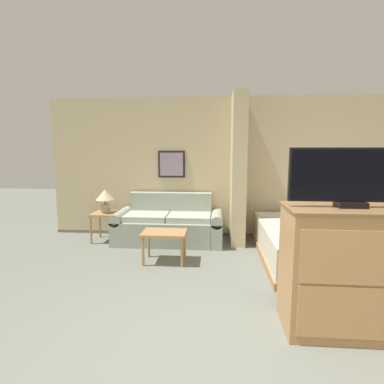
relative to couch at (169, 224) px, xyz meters
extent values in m
plane|color=slate|center=(0.86, -3.20, -0.31)|extent=(20.00, 20.00, 0.00)
cube|color=#CCB78E|center=(0.86, 0.48, 0.99)|extent=(6.35, 0.12, 2.60)
cube|color=#70644E|center=(0.86, 0.41, -0.28)|extent=(6.35, 0.02, 0.06)
cube|color=black|center=(0.00, 0.40, 1.06)|extent=(0.50, 0.02, 0.50)
cube|color=gray|center=(0.00, 0.39, 1.06)|extent=(0.43, 0.01, 0.43)
cube|color=#CCB78E|center=(1.22, 0.07, 0.99)|extent=(0.24, 0.71, 2.60)
cube|color=#99A393|center=(0.00, -0.04, -0.10)|extent=(1.52, 0.84, 0.42)
cube|color=#99A393|center=(0.00, 0.28, 0.32)|extent=(1.52, 0.20, 0.43)
cube|color=#99A393|center=(-0.85, -0.04, -0.10)|extent=(0.19, 0.84, 0.42)
cylinder|color=#99A393|center=(-0.85, -0.04, 0.15)|extent=(0.21, 0.84, 0.21)
cube|color=#99A393|center=(0.85, -0.04, -0.10)|extent=(0.19, 0.84, 0.42)
cylinder|color=#99A393|center=(0.85, -0.04, 0.15)|extent=(0.21, 0.84, 0.21)
cube|color=#AAB5A4|center=(-0.38, -0.09, 0.16)|extent=(0.74, 0.60, 0.10)
cube|color=#AAB5A4|center=(0.38, -0.09, 0.16)|extent=(0.74, 0.60, 0.10)
cube|color=#B27F4C|center=(0.09, -1.00, 0.13)|extent=(0.64, 0.44, 0.04)
cylinder|color=#B27F4C|center=(-0.18, -1.18, -0.10)|extent=(0.04, 0.04, 0.42)
cylinder|color=#B27F4C|center=(0.37, -1.18, -0.10)|extent=(0.04, 0.04, 0.42)
cylinder|color=#B27F4C|center=(-0.18, -0.82, -0.10)|extent=(0.04, 0.04, 0.42)
cylinder|color=#B27F4C|center=(0.37, -0.82, -0.10)|extent=(0.04, 0.04, 0.42)
cube|color=#B27F4C|center=(-1.13, -0.06, 0.19)|extent=(0.46, 0.46, 0.04)
cylinder|color=#B27F4C|center=(-1.34, -0.26, -0.07)|extent=(0.04, 0.04, 0.48)
cylinder|color=#B27F4C|center=(-0.93, -0.26, -0.07)|extent=(0.04, 0.04, 0.48)
cylinder|color=#B27F4C|center=(-1.34, 0.14, -0.07)|extent=(0.04, 0.04, 0.48)
cylinder|color=#B27F4C|center=(-0.93, 0.14, -0.07)|extent=(0.04, 0.04, 0.48)
cylinder|color=tan|center=(-1.13, -0.06, 0.29)|extent=(0.17, 0.17, 0.16)
cylinder|color=tan|center=(-1.13, -0.06, 0.41)|extent=(0.02, 0.02, 0.08)
cone|color=beige|center=(-1.13, -0.06, 0.54)|extent=(0.33, 0.33, 0.18)
cube|color=#B27F4C|center=(2.01, -2.52, 0.25)|extent=(1.07, 0.56, 1.12)
cube|color=brown|center=(2.01, -2.52, 0.82)|extent=(1.09, 0.58, 0.02)
cube|color=tan|center=(2.01, -2.81, 0.48)|extent=(0.97, 0.01, 0.45)
cube|color=tan|center=(2.01, -2.81, 0.00)|extent=(0.97, 0.01, 0.45)
cube|color=black|center=(2.01, -2.52, 0.86)|extent=(0.24, 0.16, 0.05)
cube|color=black|center=(2.01, -2.52, 1.12)|extent=(1.08, 0.04, 0.47)
cube|color=black|center=(2.01, -2.55, 1.12)|extent=(1.04, 0.01, 0.43)
cube|color=#B27F4C|center=(2.45, -0.74, -0.26)|extent=(1.84, 2.20, 0.10)
cube|color=beige|center=(2.45, -0.74, -0.01)|extent=(1.80, 2.16, 0.40)
cube|color=white|center=(2.45, 0.12, 0.14)|extent=(1.68, 0.36, 0.10)
cube|color=#2D4733|center=(2.24, -0.73, 0.37)|extent=(0.33, 0.23, 0.35)
cube|color=#2D4733|center=(2.24, -0.86, 0.30)|extent=(0.24, 0.03, 0.15)
ellipsoid|color=#2D4733|center=(2.24, -0.73, 0.54)|extent=(0.31, 0.22, 0.08)
camera|label=1|loc=(0.84, -5.19, 1.33)|focal=28.00mm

